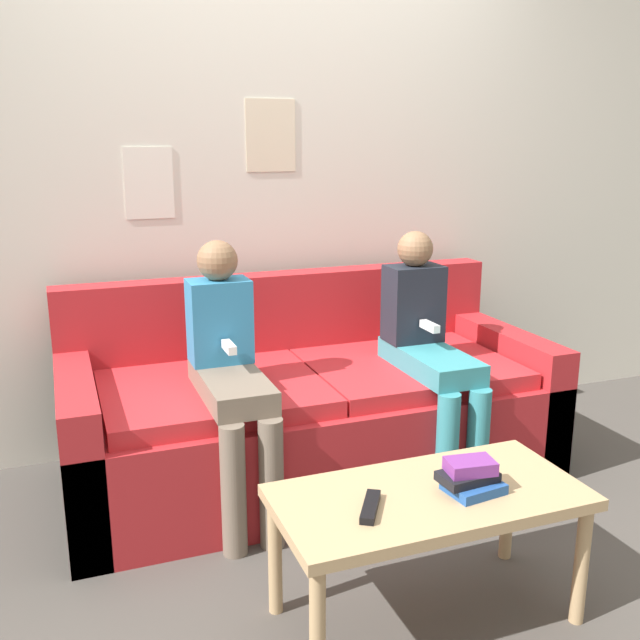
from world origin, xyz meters
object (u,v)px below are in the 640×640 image
Objects in this scene: person_left at (230,368)px; person_right at (429,347)px; tv_remote at (370,507)px; coffee_table at (429,508)px; couch at (309,412)px.

person_left reaches higher than person_right.
person_left reaches higher than tv_remote.
person_left is at bearing 179.91° from person_right.
tv_remote is (0.19, -0.88, -0.16)m from person_left.
person_right is at bearing 61.26° from coffee_table.
person_left is at bearing 115.20° from coffee_table.
tv_remote reaches higher than coffee_table.
person_left is (-0.40, -0.22, 0.31)m from couch.
person_right reaches higher than couch.
couch is at bearing 89.96° from coffee_table.
coffee_table is (-0.00, -1.07, 0.09)m from couch.
coffee_table is 0.87× the size of person_left.
coffee_table is at bearing -90.04° from couch.
couch is 1.92× the size of person_left.
couch is at bearing 28.70° from person_left.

